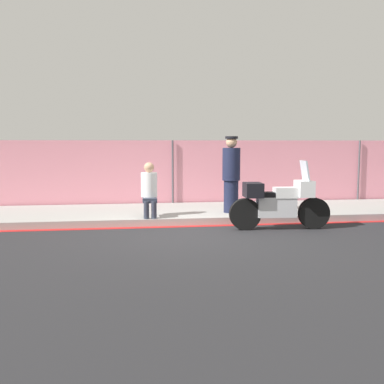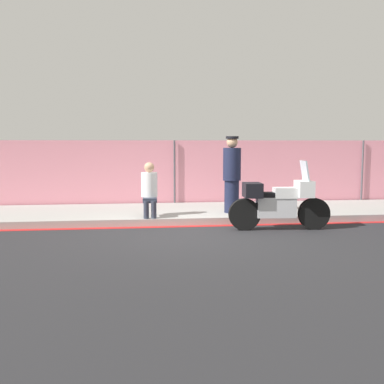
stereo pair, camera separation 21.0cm
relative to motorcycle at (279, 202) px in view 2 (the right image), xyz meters
name	(u,v)px [view 2 (the right image)]	position (x,y,z in m)	size (l,w,h in m)	color
ground_plane	(189,234)	(-1.91, -0.25, -0.58)	(120.00, 120.00, 0.00)	#262628
sidewalk	(179,213)	(-1.91, 2.02, -0.50)	(40.73, 2.68, 0.16)	#9E9E99
curb_paint_stripe	(185,226)	(-1.91, 0.59, -0.58)	(40.73, 0.18, 0.01)	red
storefront_fence	(174,174)	(-1.91, 3.45, 0.36)	(38.69, 0.17, 1.89)	pink
motorcycle	(279,202)	(0.00, 0.00, 0.00)	(2.14, 0.58, 1.45)	black
officer_standing	(232,174)	(-0.70, 1.43, 0.50)	(0.42, 0.42, 1.81)	#191E38
person_seated_on_curb	(149,187)	(-2.66, 1.11, 0.25)	(0.37, 0.63, 1.22)	#2D3342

